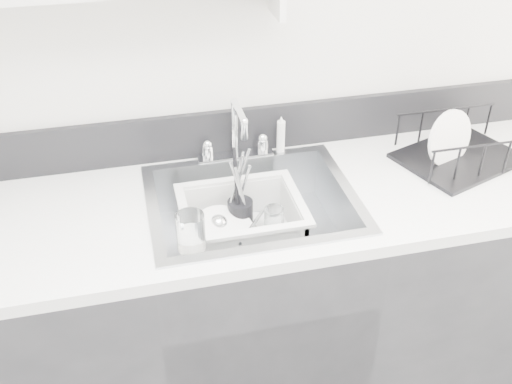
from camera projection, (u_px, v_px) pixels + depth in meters
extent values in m
cube|color=silver|center=(230.00, 46.00, 1.87)|extent=(3.50, 0.02, 2.60)
cube|color=#252528|center=(253.00, 311.00, 2.11)|extent=(3.20, 0.62, 0.88)
cube|color=white|center=(252.00, 205.00, 1.85)|extent=(3.20, 0.62, 0.04)
cube|color=black|center=(232.00, 131.00, 2.04)|extent=(3.20, 0.02, 0.16)
cube|color=silver|center=(235.00, 156.00, 2.04)|extent=(0.26, 0.06, 0.02)
cylinder|color=silver|center=(208.00, 152.00, 2.01)|extent=(0.04, 0.04, 0.05)
cylinder|color=silver|center=(262.00, 146.00, 2.05)|extent=(0.04, 0.04, 0.05)
cylinder|color=silver|center=(235.00, 129.00, 1.99)|extent=(0.02, 0.02, 0.20)
cylinder|color=silver|center=(239.00, 111.00, 1.87)|extent=(0.02, 0.15, 0.02)
cylinder|color=silver|center=(281.00, 135.00, 2.04)|extent=(0.03, 0.03, 0.14)
cylinder|color=white|center=(228.00, 243.00, 1.89)|extent=(0.22, 0.22, 0.01)
cylinder|color=white|center=(229.00, 239.00, 1.89)|extent=(0.21, 0.21, 0.01)
cylinder|color=white|center=(224.00, 233.00, 1.87)|extent=(0.25, 0.24, 0.09)
cylinder|color=black|center=(240.00, 215.00, 1.95)|extent=(0.08, 0.08, 0.10)
cylinder|color=silver|center=(236.00, 190.00, 1.90)|extent=(0.01, 0.05, 0.20)
cylinder|color=silver|center=(245.00, 194.00, 1.90)|extent=(0.02, 0.04, 0.19)
cylinder|color=black|center=(236.00, 185.00, 1.89)|extent=(0.01, 0.06, 0.23)
cylinder|color=white|center=(274.00, 220.00, 1.93)|extent=(0.07, 0.07, 0.09)
cylinder|color=white|center=(191.00, 232.00, 1.62)|extent=(0.09, 0.09, 0.11)
imported|color=white|center=(284.00, 241.00, 1.89)|extent=(0.15, 0.15, 0.04)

